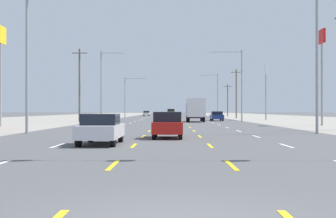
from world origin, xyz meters
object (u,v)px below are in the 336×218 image
at_px(pole_sign_left_row_1, 0,48).
at_px(streetlight_left_row_1, 103,81).
at_px(sedan_inner_left_nearest, 101,129).
at_px(streetlight_left_row_2, 128,94).
at_px(hatchback_center_turn_near, 167,125).
at_px(pole_sign_right_row_2, 266,77).
at_px(sedan_far_left_farther, 146,113).
at_px(streetlight_right_row_0, 313,46).
at_px(sedan_far_right_midfar, 217,116).
at_px(pole_sign_right_row_1, 322,56).
at_px(streetlight_right_row_1, 238,80).
at_px(suv_center_turn_far, 171,113).
at_px(streetlight_left_row_0, 31,52).
at_px(streetlight_right_row_2, 216,92).
at_px(box_truck_inner_right_mid, 195,109).

xyz_separation_m(pole_sign_left_row_1, streetlight_left_row_1, (7.30, 20.48, -2.10)).
xyz_separation_m(sedan_inner_left_nearest, streetlight_left_row_2, (-6.21, 78.81, 4.50)).
relative_size(sedan_inner_left_nearest, streetlight_left_row_1, 0.44).
distance_m(hatchback_center_turn_near, streetlight_left_row_1, 41.05).
relative_size(sedan_inner_left_nearest, pole_sign_right_row_2, 0.47).
xyz_separation_m(hatchback_center_turn_near, streetlight_left_row_2, (-9.34, 73.88, 4.47)).
xyz_separation_m(sedan_far_left_farther, streetlight_left_row_2, (-2.35, -33.45, 4.50)).
bearing_deg(streetlight_left_row_2, sedan_inner_left_nearest, -85.50).
xyz_separation_m(sedan_inner_left_nearest, streetlight_right_row_0, (13.23, 10.25, 5.39)).
bearing_deg(sedan_far_right_midfar, streetlight_right_row_0, -85.75).
distance_m(pole_sign_right_row_2, streetlight_left_row_1, 27.54).
xyz_separation_m(pole_sign_right_row_1, streetlight_right_row_1, (-6.41, 17.33, -1.39)).
xyz_separation_m(suv_center_turn_far, streetlight_left_row_1, (-9.74, -53.67, 4.77)).
bearing_deg(sedan_far_left_farther, streetlight_left_row_2, -94.01).
distance_m(sedan_inner_left_nearest, streetlight_left_row_0, 13.08).
bearing_deg(streetlight_right_row_1, streetlight_right_row_2, 89.77).
height_order(hatchback_center_turn_near, streetlight_right_row_0, streetlight_right_row_0).
xyz_separation_m(sedan_far_right_midfar, pole_sign_left_row_1, (-24.10, -24.97, 7.14)).
bearing_deg(streetlight_left_row_2, pole_sign_left_row_1, -97.84).
relative_size(pole_sign_left_row_1, pole_sign_right_row_1, 0.99).
relative_size(hatchback_center_turn_near, pole_sign_right_row_2, 0.41).
bearing_deg(sedan_inner_left_nearest, hatchback_center_turn_near, 57.55).
bearing_deg(box_truck_inner_right_mid, pole_sign_left_row_1, -137.81).
xyz_separation_m(box_truck_inner_right_mid, pole_sign_right_row_2, (12.36, 12.13, 5.34)).
bearing_deg(streetlight_right_row_1, sedan_far_left_farther, 103.97).
height_order(suv_center_turn_far, pole_sign_right_row_2, pole_sign_right_row_2).
xyz_separation_m(sedan_far_right_midfar, suv_center_turn_far, (-7.06, 49.18, 0.27)).
bearing_deg(sedan_far_right_midfar, sedan_inner_left_nearest, -101.92).
relative_size(hatchback_center_turn_near, pole_sign_right_row_1, 0.38).
height_order(hatchback_center_turn_near, streetlight_right_row_1, streetlight_right_row_1).
relative_size(sedan_far_right_midfar, streetlight_left_row_0, 0.45).
bearing_deg(pole_sign_right_row_1, pole_sign_right_row_2, 90.64).
bearing_deg(box_truck_inner_right_mid, sedan_far_right_midfar, 60.54).
bearing_deg(suv_center_turn_far, streetlight_left_row_0, -96.32).
bearing_deg(streetlight_right_row_1, streetlight_left_row_1, -180.00).
height_order(hatchback_center_turn_near, pole_sign_right_row_2, pole_sign_right_row_2).
height_order(sedan_inner_left_nearest, pole_sign_right_row_1, pole_sign_right_row_1).
distance_m(box_truck_inner_right_mid, streetlight_right_row_2, 36.94).
relative_size(pole_sign_left_row_1, streetlight_right_row_2, 1.06).
bearing_deg(streetlight_left_row_1, box_truck_inner_right_mid, -8.27).
height_order(sedan_far_right_midfar, pole_sign_left_row_1, pole_sign_left_row_1).
bearing_deg(pole_sign_right_row_1, suv_center_turn_far, 102.78).
bearing_deg(box_truck_inner_right_mid, streetlight_left_row_2, 109.67).
bearing_deg(suv_center_turn_far, streetlight_right_row_1, -79.76).
bearing_deg(hatchback_center_turn_near, box_truck_inner_right_mid, 84.55).
height_order(sedan_far_left_farther, pole_sign_right_row_2, pole_sign_right_row_2).
xyz_separation_m(hatchback_center_turn_near, sedan_far_left_farther, (-6.99, 107.33, -0.03)).
height_order(suv_center_turn_far, streetlight_left_row_2, streetlight_left_row_2).
bearing_deg(streetlight_left_row_0, sedan_far_left_farther, 88.55).
relative_size(streetlight_left_row_0, streetlight_left_row_2, 1.12).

